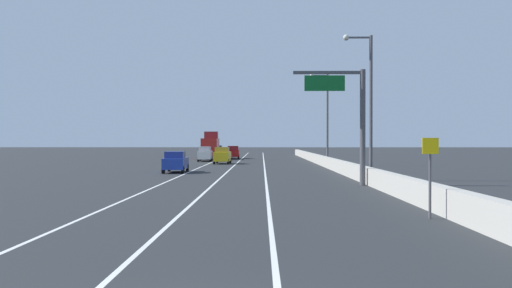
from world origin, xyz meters
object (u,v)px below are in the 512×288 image
lamp_post_right_third (325,113)px  box_truck (211,147)px  lamp_post_right_near (511,36)px  car_red_3 (233,152)px  car_blue_2 (176,162)px  speed_advisory_sign (430,171)px  overhead_sign_gantry (351,112)px  car_yellow_4 (222,155)px  car_black_1 (217,151)px  car_white_0 (205,154)px  lamp_post_right_second (367,97)px

lamp_post_right_third → box_truck: bearing=125.4°
lamp_post_right_near → car_red_3: lamp_post_right_near is taller
car_blue_2 → lamp_post_right_third: bearing=39.9°
speed_advisory_sign → car_blue_2: (-14.06, 28.22, -0.80)m
overhead_sign_gantry → car_yellow_4: 33.57m
overhead_sign_gantry → car_red_3: (-10.40, 50.73, -3.70)m
speed_advisory_sign → car_black_1: 73.02m
car_white_0 → car_black_1: size_ratio=1.02×
speed_advisory_sign → car_red_3: size_ratio=0.63×
lamp_post_right_second → box_truck: size_ratio=1.33×
car_red_3 → car_yellow_4: size_ratio=1.17×
car_red_3 → box_truck: size_ratio=0.60×
car_white_0 → car_yellow_4: bearing=-69.1°
car_white_0 → car_yellow_4: 8.45m
car_red_3 → car_black_1: bearing=116.3°
lamp_post_right_third → speed_advisory_sign: bearing=-91.5°
overhead_sign_gantry → lamp_post_right_third: 26.39m
car_black_1 → lamp_post_right_third: bearing=-64.0°
speed_advisory_sign → lamp_post_right_second: bearing=85.6°
car_yellow_4 → box_truck: bearing=100.7°
lamp_post_right_near → car_white_0: lamp_post_right_near is taller
car_yellow_4 → lamp_post_right_third: bearing=-23.4°
car_white_0 → lamp_post_right_third: bearing=-40.9°
car_blue_2 → car_yellow_4: (2.92, 17.94, 0.08)m
lamp_post_right_near → car_black_1: size_ratio=2.30×
car_black_1 → lamp_post_right_near: bearing=-78.5°
speed_advisory_sign → lamp_post_right_third: (1.06, 40.87, 4.29)m
lamp_post_right_third → car_red_3: bearing=116.0°
lamp_post_right_second → overhead_sign_gantry: bearing=-114.4°
car_red_3 → speed_advisory_sign: bearing=-80.6°
lamp_post_right_second → lamp_post_right_third: (-0.37, 22.19, 0.00)m
speed_advisory_sign → lamp_post_right_near: lamp_post_right_near is taller
lamp_post_right_second → car_white_0: lamp_post_right_second is taller
lamp_post_right_near → car_blue_2: (-15.38, 31.72, -5.09)m
lamp_post_right_second → car_black_1: (-15.42, 52.98, -5.02)m
lamp_post_right_second → car_white_0: size_ratio=2.26×
overhead_sign_gantry → car_red_3: size_ratio=1.57×
lamp_post_right_second → lamp_post_right_third: same height
speed_advisory_sign → car_blue_2: 31.54m
overhead_sign_gantry → lamp_post_right_near: size_ratio=0.71×
lamp_post_right_near → car_blue_2: 35.62m
car_white_0 → car_yellow_4: size_ratio=1.15×
overhead_sign_gantry → box_truck: overhead_sign_gantry is taller
speed_advisory_sign → car_yellow_4: (-11.14, 46.16, -0.72)m
overhead_sign_gantry → car_white_0: bearing=109.2°
car_white_0 → car_yellow_4: (3.02, -7.89, 0.01)m
speed_advisory_sign → car_black_1: (-13.99, 71.67, -0.73)m
car_blue_2 → car_yellow_4: car_yellow_4 is taller
lamp_post_right_third → car_red_3: (-11.90, 24.42, -5.02)m
lamp_post_right_near → overhead_sign_gantry: bearing=95.6°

